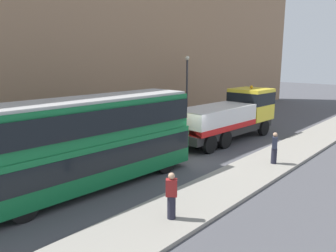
{
  "coord_description": "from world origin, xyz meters",
  "views": [
    {
      "loc": [
        -14.65,
        -11.77,
        5.85
      ],
      "look_at": [
        -0.79,
        0.41,
        2.0
      ],
      "focal_mm": 36.18,
      "sensor_mm": 36.0,
      "label": 1
    }
  ],
  "objects_px": {
    "pedestrian_onlooker": "(171,196)",
    "pedestrian_bystander": "(274,148)",
    "double_decker_bus": "(85,140)",
    "street_lamp": "(187,85)",
    "recovery_tow_truck": "(230,115)"
  },
  "relations": [
    {
      "from": "recovery_tow_truck",
      "to": "pedestrian_onlooker",
      "type": "bearing_deg",
      "value": -155.01
    },
    {
      "from": "double_decker_bus",
      "to": "pedestrian_bystander",
      "type": "distance_m",
      "value": 9.92
    },
    {
      "from": "pedestrian_bystander",
      "to": "street_lamp",
      "type": "relative_size",
      "value": 0.29
    },
    {
      "from": "recovery_tow_truck",
      "to": "double_decker_bus",
      "type": "height_order",
      "value": "double_decker_bus"
    },
    {
      "from": "recovery_tow_truck",
      "to": "street_lamp",
      "type": "height_order",
      "value": "street_lamp"
    },
    {
      "from": "pedestrian_onlooker",
      "to": "pedestrian_bystander",
      "type": "distance_m",
      "value": 8.4
    },
    {
      "from": "recovery_tow_truck",
      "to": "street_lamp",
      "type": "distance_m",
      "value": 5.74
    },
    {
      "from": "recovery_tow_truck",
      "to": "double_decker_bus",
      "type": "xyz_separation_m",
      "value": [
        -12.09,
        0.02,
        0.47
      ]
    },
    {
      "from": "pedestrian_onlooker",
      "to": "pedestrian_bystander",
      "type": "height_order",
      "value": "same"
    },
    {
      "from": "pedestrian_onlooker",
      "to": "double_decker_bus",
      "type": "bearing_deg",
      "value": 52.92
    },
    {
      "from": "double_decker_bus",
      "to": "street_lamp",
      "type": "bearing_deg",
      "value": 23.44
    },
    {
      "from": "recovery_tow_truck",
      "to": "pedestrian_bystander",
      "type": "bearing_deg",
      "value": -123.2
    },
    {
      "from": "double_decker_bus",
      "to": "pedestrian_bystander",
      "type": "bearing_deg",
      "value": -27.33
    },
    {
      "from": "double_decker_bus",
      "to": "pedestrian_bystander",
      "type": "height_order",
      "value": "double_decker_bus"
    },
    {
      "from": "double_decker_bus",
      "to": "pedestrian_onlooker",
      "type": "relative_size",
      "value": 6.51
    }
  ]
}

